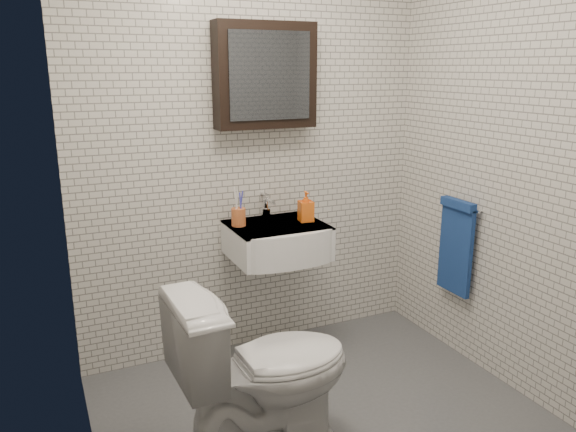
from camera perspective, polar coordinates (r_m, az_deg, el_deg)
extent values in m
cube|color=#4F5256|center=(3.03, 4.27, -20.32)|extent=(2.20, 2.00, 0.01)
cube|color=silver|center=(3.42, -3.49, 6.49)|extent=(2.20, 0.02, 2.50)
cube|color=silver|center=(1.75, 21.09, -2.70)|extent=(2.20, 0.02, 2.50)
cube|color=silver|center=(2.21, -20.88, 0.86)|extent=(0.02, 2.00, 2.50)
cube|color=silver|center=(3.20, 22.28, 4.84)|extent=(0.02, 2.00, 2.50)
cube|color=white|center=(3.34, -1.15, -2.48)|extent=(0.55, 0.45, 0.20)
cylinder|color=silver|center=(3.34, -1.30, -0.94)|extent=(0.31, 0.31, 0.02)
cylinder|color=silver|center=(3.33, -1.30, -0.81)|extent=(0.04, 0.04, 0.01)
cube|color=white|center=(3.32, -1.16, -0.91)|extent=(0.55, 0.45, 0.01)
cylinder|color=silver|center=(3.45, -2.26, 0.33)|extent=(0.06, 0.06, 0.06)
cylinder|color=silver|center=(3.44, -2.27, 1.30)|extent=(0.03, 0.03, 0.08)
cylinder|color=silver|center=(3.38, -1.89, 1.57)|extent=(0.02, 0.12, 0.02)
cube|color=silver|center=(3.45, -2.47, 2.29)|extent=(0.02, 0.09, 0.01)
cube|color=black|center=(3.33, -2.34, 14.06)|extent=(0.60, 0.14, 0.60)
cube|color=#3F444C|center=(3.26, -1.81, 14.05)|extent=(0.49, 0.01, 0.49)
cylinder|color=silver|center=(3.48, 17.19, 0.96)|extent=(0.02, 0.30, 0.02)
cylinder|color=silver|center=(3.59, 16.07, 1.45)|extent=(0.04, 0.02, 0.02)
cylinder|color=silver|center=(3.40, 18.87, 0.51)|extent=(0.04, 0.02, 0.02)
cube|color=navy|center=(3.54, 16.67, -3.31)|extent=(0.03, 0.26, 0.54)
cube|color=navy|center=(3.46, 16.90, 1.16)|extent=(0.05, 0.26, 0.05)
cylinder|color=#CB6432|center=(3.28, -5.05, -0.10)|extent=(0.11, 0.11, 0.10)
cylinder|color=white|center=(3.25, -5.27, 0.98)|extent=(0.02, 0.03, 0.20)
cylinder|color=#3E40C7|center=(3.26, -4.81, 0.86)|extent=(0.02, 0.02, 0.18)
cylinder|color=white|center=(3.27, -5.25, 1.18)|extent=(0.02, 0.04, 0.21)
cylinder|color=#3E40C7|center=(3.28, -4.83, 1.03)|extent=(0.03, 0.04, 0.19)
imported|color=#FC541A|center=(3.36, 1.83, 0.98)|extent=(0.09, 0.09, 0.18)
imported|color=white|center=(2.65, -2.46, -15.35)|extent=(0.83, 0.49, 0.83)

